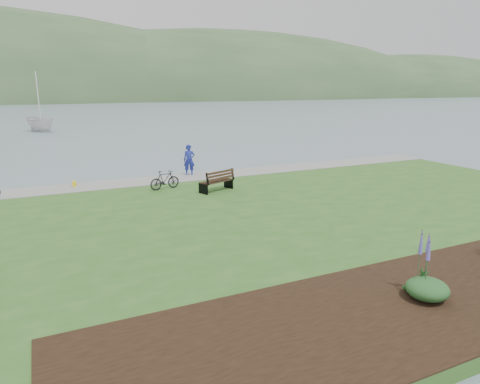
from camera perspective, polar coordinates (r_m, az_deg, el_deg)
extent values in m
plane|color=slate|center=(19.53, 1.47, -2.83)|extent=(600.00, 600.00, 0.00)
cube|color=#2D591F|center=(17.79, 4.38, -3.88)|extent=(34.00, 20.00, 0.40)
cube|color=gray|center=(25.59, -5.48, 2.10)|extent=(34.00, 2.20, 0.03)
cube|color=black|center=(21.89, -3.20, 1.46)|extent=(1.93, 1.25, 0.06)
cube|color=black|center=(21.58, -2.59, 2.21)|extent=(1.76, 0.82, 0.57)
cube|color=black|center=(21.37, -4.92, 0.40)|extent=(0.29, 0.61, 0.50)
cube|color=black|center=(22.55, -1.55, 1.17)|extent=(0.29, 0.61, 0.50)
imported|color=navy|center=(25.83, -6.80, 4.60)|extent=(0.93, 0.78, 2.18)
imported|color=black|center=(22.57, -10.01, 1.60)|extent=(0.79, 1.70, 0.99)
imported|color=silver|center=(60.54, -24.90, 7.30)|extent=(12.39, 12.45, 23.68)
cube|color=yellow|center=(24.47, -21.21, 1.00)|extent=(0.24, 0.32, 0.31)
ellipsoid|color=#143815|center=(12.13, 22.94, -11.75)|extent=(0.62, 0.62, 0.31)
cone|color=#5348A8|center=(11.75, 23.39, -7.36)|extent=(0.32, 0.32, 1.68)
ellipsoid|color=#1E4C21|center=(11.90, 23.70, -11.76)|extent=(1.05, 1.05, 0.53)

